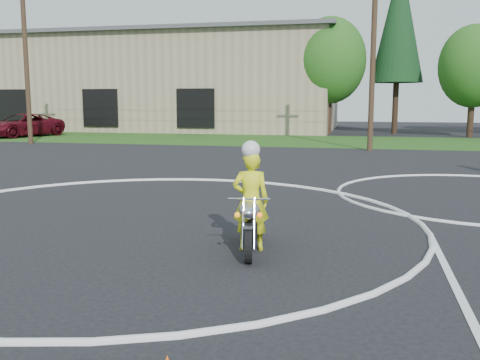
# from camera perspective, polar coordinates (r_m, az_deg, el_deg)

# --- Properties ---
(ground) EXTENTS (120.00, 120.00, 0.00)m
(ground) POSITION_cam_1_polar(r_m,az_deg,el_deg) (9.35, -17.70, -8.17)
(ground) COLOR black
(ground) RESTS_ON ground
(grass_strip) EXTENTS (120.00, 10.00, 0.02)m
(grass_strip) POSITION_cam_1_polar(r_m,az_deg,el_deg) (35.08, 5.36, 4.22)
(grass_strip) COLOR #1E4714
(grass_strip) RESTS_ON ground
(course_markings) EXTENTS (19.05, 19.05, 0.12)m
(course_markings) POSITION_cam_1_polar(r_m,az_deg,el_deg) (12.55, 1.29, -3.49)
(course_markings) COLOR silver
(course_markings) RESTS_ON ground
(primary_motorcycle) EXTENTS (0.69, 1.97, 1.04)m
(primary_motorcycle) POSITION_cam_1_polar(r_m,az_deg,el_deg) (9.28, 1.04, -4.64)
(primary_motorcycle) COLOR black
(primary_motorcycle) RESTS_ON ground
(rider_primary_grp) EXTENTS (0.71, 0.53, 1.94)m
(rider_primary_grp) POSITION_cam_1_polar(r_m,az_deg,el_deg) (9.33, 1.16, -1.89)
(rider_primary_grp) COLOR yellow
(rider_primary_grp) RESTS_ON ground
(pickup_grp) EXTENTS (4.47, 6.52, 1.66)m
(pickup_grp) POSITION_cam_1_polar(r_m,az_deg,el_deg) (41.62, -22.23, 5.43)
(pickup_grp) COLOR #4C0812
(pickup_grp) RESTS_ON ground
(traffic_cones) EXTENTS (17.01, 10.84, 0.30)m
(traffic_cones) POSITION_cam_1_polar(r_m,az_deg,el_deg) (9.75, 23.23, -6.95)
(traffic_cones) COLOR #FF580D
(traffic_cones) RESTS_ON ground
(warehouse) EXTENTS (41.00, 17.00, 8.30)m
(warehouse) POSITION_cam_1_polar(r_m,az_deg,el_deg) (52.80, -12.60, 10.00)
(warehouse) COLOR tan
(warehouse) RESTS_ON ground
(utility_poles) EXTENTS (41.60, 1.12, 10.00)m
(utility_poles) POSITION_cam_1_polar(r_m,az_deg,el_deg) (28.79, 14.03, 13.41)
(utility_poles) COLOR #473321
(utility_poles) RESTS_ON ground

